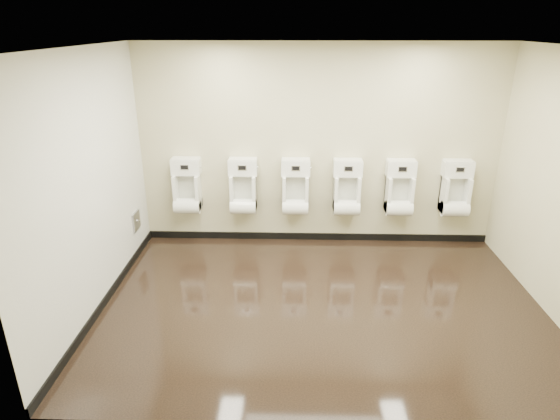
# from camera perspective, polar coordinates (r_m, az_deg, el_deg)

# --- Properties ---
(ground) EXTENTS (5.00, 3.50, 0.00)m
(ground) POSITION_cam_1_polar(r_m,az_deg,el_deg) (5.51, 5.11, -11.37)
(ground) COLOR black
(ground) RESTS_ON ground
(ceiling) EXTENTS (5.00, 3.50, 0.00)m
(ceiling) POSITION_cam_1_polar(r_m,az_deg,el_deg) (4.62, 6.33, 19.13)
(ceiling) COLOR silver
(back_wall) EXTENTS (5.00, 0.02, 2.80)m
(back_wall) POSITION_cam_1_polar(r_m,az_deg,el_deg) (6.56, 4.70, 7.57)
(back_wall) COLOR #BCB792
(back_wall) RESTS_ON ground
(front_wall) EXTENTS (5.00, 0.02, 2.80)m
(front_wall) POSITION_cam_1_polar(r_m,az_deg,el_deg) (3.29, 7.55, -7.64)
(front_wall) COLOR #BCB792
(front_wall) RESTS_ON ground
(left_wall) EXTENTS (0.02, 3.50, 2.80)m
(left_wall) POSITION_cam_1_polar(r_m,az_deg,el_deg) (5.33, -22.28, 2.60)
(left_wall) COLOR #BCB792
(left_wall) RESTS_ON ground
(tile_overlay_left) EXTENTS (0.01, 3.50, 2.80)m
(tile_overlay_left) POSITION_cam_1_polar(r_m,az_deg,el_deg) (5.33, -22.23, 2.60)
(tile_overlay_left) COLOR white
(tile_overlay_left) RESTS_ON ground
(skirting_back) EXTENTS (5.00, 0.02, 0.10)m
(skirting_back) POSITION_cam_1_polar(r_m,az_deg,el_deg) (7.00, 4.37, -3.22)
(skirting_back) COLOR black
(skirting_back) RESTS_ON ground
(skirting_left) EXTENTS (0.02, 3.50, 0.10)m
(skirting_left) POSITION_cam_1_polar(r_m,az_deg,el_deg) (5.87, -20.28, -9.92)
(skirting_left) COLOR black
(skirting_left) RESTS_ON ground
(access_panel) EXTENTS (0.04, 0.25, 0.25)m
(access_panel) POSITION_cam_1_polar(r_m,az_deg,el_deg) (6.67, -17.13, -1.27)
(access_panel) COLOR #9E9EA3
(access_panel) RESTS_ON left_wall
(urinal_0) EXTENTS (0.41, 0.31, 0.77)m
(urinal_0) POSITION_cam_1_polar(r_m,az_deg,el_deg) (6.76, -11.26, 2.43)
(urinal_0) COLOR white
(urinal_0) RESTS_ON back_wall
(urinal_1) EXTENTS (0.41, 0.31, 0.77)m
(urinal_1) POSITION_cam_1_polar(r_m,az_deg,el_deg) (6.63, -4.50, 2.40)
(urinal_1) COLOR white
(urinal_1) RESTS_ON back_wall
(urinal_2) EXTENTS (0.41, 0.31, 0.77)m
(urinal_2) POSITION_cam_1_polar(r_m,az_deg,el_deg) (6.59, 1.90, 2.34)
(urinal_2) COLOR white
(urinal_2) RESTS_ON back_wall
(urinal_3) EXTENTS (0.41, 0.31, 0.77)m
(urinal_3) POSITION_cam_1_polar(r_m,az_deg,el_deg) (6.63, 8.15, 2.26)
(urinal_3) COLOR white
(urinal_3) RESTS_ON back_wall
(urinal_4) EXTENTS (0.41, 0.31, 0.77)m
(urinal_4) POSITION_cam_1_polar(r_m,az_deg,el_deg) (6.76, 14.35, 2.15)
(urinal_4) COLOR white
(urinal_4) RESTS_ON back_wall
(urinal_5) EXTENTS (0.41, 0.31, 0.77)m
(urinal_5) POSITION_cam_1_polar(r_m,az_deg,el_deg) (6.97, 20.60, 2.01)
(urinal_5) COLOR white
(urinal_5) RESTS_ON back_wall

